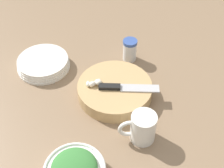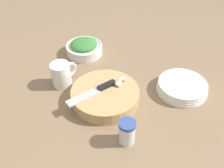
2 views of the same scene
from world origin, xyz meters
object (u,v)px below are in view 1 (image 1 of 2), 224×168
object	(u,v)px
spice_jar	(130,50)
plate_stack	(43,63)
garlic_cloves	(94,83)
chef_knife	(125,88)
cutting_board	(115,90)
coffee_mug	(142,128)

from	to	relation	value
spice_jar	plate_stack	world-z (taller)	spice_jar
garlic_cloves	spice_jar	world-z (taller)	spice_jar
chef_knife	garlic_cloves	distance (m)	0.11
chef_knife	cutting_board	bearing A→B (deg)	-113.37
cutting_board	garlic_cloves	world-z (taller)	garlic_cloves
spice_jar	chef_knife	bearing A→B (deg)	154.30
chef_knife	coffee_mug	bearing A→B (deg)	17.37
coffee_mug	cutting_board	bearing A→B (deg)	4.73
spice_jar	plate_stack	bearing A→B (deg)	79.67
spice_jar	plate_stack	distance (m)	0.33
coffee_mug	plate_stack	size ratio (longest dim) A/B	0.58
cutting_board	coffee_mug	distance (m)	0.20
chef_knife	plate_stack	world-z (taller)	chef_knife
coffee_mug	plate_stack	world-z (taller)	coffee_mug
cutting_board	spice_jar	xyz separation A→B (m)	(0.16, -0.12, 0.02)
plate_stack	garlic_cloves	bearing A→B (deg)	-144.43
cutting_board	garlic_cloves	xyz separation A→B (m)	(0.02, 0.07, 0.03)
cutting_board	plate_stack	size ratio (longest dim) A/B	1.29
coffee_mug	chef_knife	bearing A→B (deg)	-3.59
cutting_board	spice_jar	world-z (taller)	spice_jar
chef_knife	plate_stack	distance (m)	0.35
chef_knife	plate_stack	xyz separation A→B (m)	(0.25, 0.24, -0.03)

